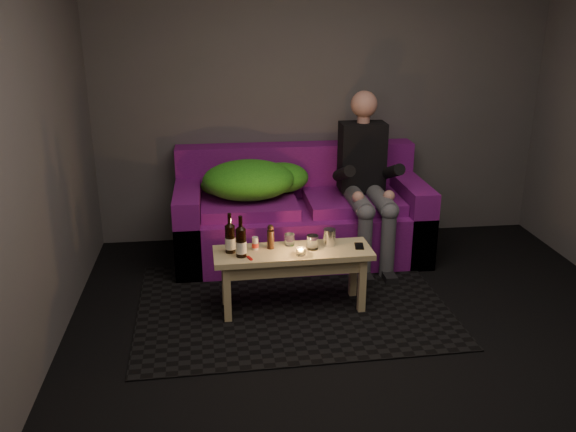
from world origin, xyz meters
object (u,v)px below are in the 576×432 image
person (366,176)px  coffee_table (293,261)px  beer_bottle_a (230,238)px  sofa (300,217)px  steel_cup (329,237)px  beer_bottle_b (241,242)px

person → coffee_table: person is taller
coffee_table → person: bearing=49.6°
coffee_table → beer_bottle_a: (-0.43, 0.02, 0.19)m
sofa → steel_cup: sofa is taller
sofa → steel_cup: 0.98m
person → beer_bottle_a: size_ratio=4.93×
person → beer_bottle_a: 1.43m
coffee_table → beer_bottle_b: bearing=-169.7°
sofa → beer_bottle_b: sofa is taller
coffee_table → beer_bottle_a: size_ratio=3.92×
beer_bottle_b → steel_cup: bearing=11.3°
sofa → beer_bottle_b: (-0.55, -1.08, 0.23)m
sofa → person: size_ratio=1.50×
sofa → coffee_table: (-0.19, -1.01, 0.04)m
sofa → coffee_table: 1.03m
sofa → steel_cup: (0.07, -0.95, 0.19)m
person → coffee_table: (-0.72, -0.84, -0.35)m
beer_bottle_a → beer_bottle_b: 0.11m
beer_bottle_b → steel_cup: size_ratio=2.40×
coffee_table → steel_cup: 0.31m
steel_cup → person: bearing=60.1°
sofa → person: 0.68m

